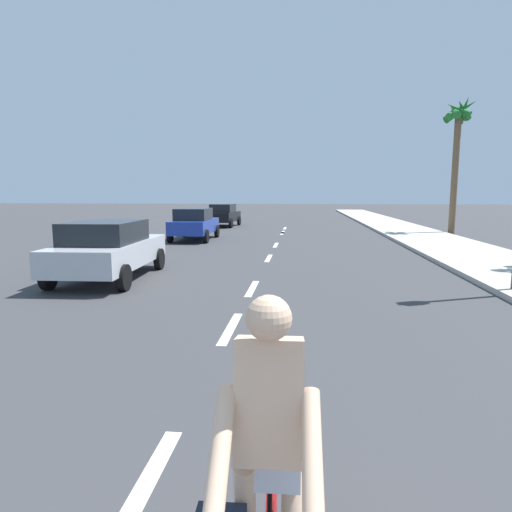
{
  "coord_description": "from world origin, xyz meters",
  "views": [
    {
      "loc": [
        1.21,
        1.45,
        2.29
      ],
      "look_at": [
        0.32,
        9.69,
        1.1
      ],
      "focal_mm": 30.61,
      "sensor_mm": 36.0,
      "label": 1
    }
  ],
  "objects_px": {
    "parked_car_silver": "(109,248)",
    "parked_car_blue": "(194,223)",
    "parked_car_black": "(223,215)",
    "palm_tree_far": "(458,131)",
    "cyclist": "(257,497)"
  },
  "relations": [
    {
      "from": "parked_car_black",
      "to": "palm_tree_far",
      "type": "bearing_deg",
      "value": -14.18
    },
    {
      "from": "parked_car_silver",
      "to": "parked_car_black",
      "type": "xyz_separation_m",
      "value": [
        -0.39,
        19.12,
        -0.01
      ]
    },
    {
      "from": "cyclist",
      "to": "parked_car_silver",
      "type": "relative_size",
      "value": 0.4
    },
    {
      "from": "parked_car_blue",
      "to": "parked_car_black",
      "type": "height_order",
      "value": "same"
    },
    {
      "from": "cyclist",
      "to": "palm_tree_far",
      "type": "height_order",
      "value": "palm_tree_far"
    },
    {
      "from": "parked_car_silver",
      "to": "parked_car_blue",
      "type": "bearing_deg",
      "value": 88.21
    },
    {
      "from": "palm_tree_far",
      "to": "cyclist",
      "type": "bearing_deg",
      "value": -109.78
    },
    {
      "from": "parked_car_blue",
      "to": "palm_tree_far",
      "type": "relative_size",
      "value": 0.55
    },
    {
      "from": "parked_car_silver",
      "to": "parked_car_blue",
      "type": "height_order",
      "value": "same"
    },
    {
      "from": "cyclist",
      "to": "parked_car_black",
      "type": "xyz_separation_m",
      "value": [
        -5.38,
        28.32,
        0.0
      ]
    },
    {
      "from": "cyclist",
      "to": "parked_car_silver",
      "type": "bearing_deg",
      "value": -63.28
    },
    {
      "from": "parked_car_blue",
      "to": "parked_car_black",
      "type": "xyz_separation_m",
      "value": [
        -0.2,
        9.08,
        -0.0
      ]
    },
    {
      "from": "parked_car_blue",
      "to": "palm_tree_far",
      "type": "xyz_separation_m",
      "value": [
        13.77,
        4.65,
        4.9
      ]
    },
    {
      "from": "parked_car_silver",
      "to": "palm_tree_far",
      "type": "bearing_deg",
      "value": 44.42
    },
    {
      "from": "cyclist",
      "to": "parked_car_blue",
      "type": "xyz_separation_m",
      "value": [
        -5.17,
        19.24,
        0.01
      ]
    }
  ]
}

